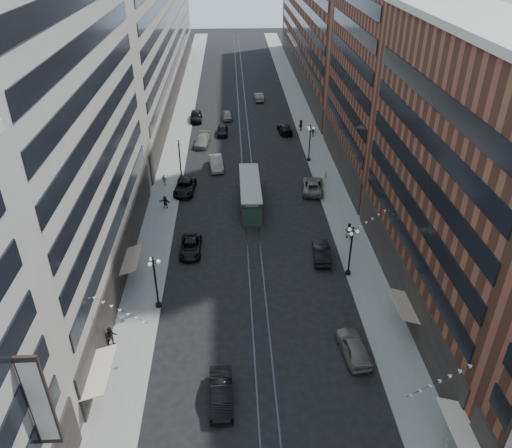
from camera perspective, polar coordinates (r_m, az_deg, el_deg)
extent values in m
plane|color=black|center=(74.22, -1.07, 7.04)|extent=(220.00, 220.00, 0.00)
cube|color=gray|center=(83.87, -8.95, 9.64)|extent=(4.00, 180.00, 0.15)
cube|color=gray|center=(84.41, 6.29, 9.97)|extent=(4.00, 180.00, 0.15)
cube|color=#2D2D33|center=(83.43, -1.80, 9.84)|extent=(0.12, 180.00, 0.02)
cube|color=#2D2D33|center=(83.46, -0.82, 9.86)|extent=(0.12, 180.00, 0.02)
cube|color=#A09C8E|center=(46.34, -21.74, 8.29)|extent=(8.00, 36.00, 28.00)
cube|color=#A09C8E|center=(106.21, -11.75, 21.18)|extent=(8.00, 90.00, 26.00)
cube|color=brown|center=(44.43, 22.87, 4.23)|extent=(8.00, 30.00, 24.00)
cube|color=brown|center=(67.15, 14.74, 22.27)|extent=(8.00, 26.00, 42.00)
cube|color=brown|center=(115.77, 7.13, 21.84)|extent=(8.00, 72.00, 24.00)
cylinder|color=black|center=(47.20, -11.06, -9.05)|extent=(0.56, 0.56, 0.30)
cylinder|color=black|center=(45.68, -11.37, -6.69)|extent=(0.18, 0.18, 5.20)
sphere|color=black|center=(44.05, -11.74, -3.81)|extent=(0.24, 0.24, 0.24)
sphere|color=white|center=(44.20, -11.11, -4.23)|extent=(0.36, 0.36, 0.36)
sphere|color=white|center=(44.63, -11.91, -3.95)|extent=(0.36, 0.36, 0.36)
sphere|color=white|center=(44.00, -12.04, -4.53)|extent=(0.36, 0.36, 0.36)
cylinder|color=black|center=(69.90, -8.52, 5.36)|extent=(0.56, 0.56, 0.30)
cylinder|color=black|center=(68.88, -8.68, 7.19)|extent=(0.18, 0.18, 5.20)
sphere|color=black|center=(67.81, -8.86, 9.36)|extent=(0.24, 0.24, 0.24)
sphere|color=white|center=(67.91, -8.45, 9.06)|extent=(0.36, 0.36, 0.36)
sphere|color=white|center=(68.34, -9.00, 9.16)|extent=(0.36, 0.36, 0.36)
sphere|color=white|center=(67.62, -9.05, 8.91)|extent=(0.36, 0.36, 0.36)
cylinder|color=black|center=(51.04, 10.47, -5.48)|extent=(0.56, 0.56, 0.30)
cylinder|color=black|center=(49.64, 10.73, -3.21)|extent=(0.18, 0.18, 5.20)
sphere|color=black|center=(48.14, 11.05, -0.45)|extent=(0.24, 0.24, 0.24)
sphere|color=white|center=(48.45, 11.52, -0.84)|extent=(0.36, 0.36, 0.36)
sphere|color=white|center=(48.61, 10.65, -0.62)|extent=(0.36, 0.36, 0.36)
sphere|color=white|center=(47.97, 10.84, -1.11)|extent=(0.36, 0.36, 0.36)
cylinder|color=black|center=(74.92, 6.04, 7.36)|extent=(0.56, 0.56, 0.30)
cylinder|color=black|center=(73.97, 6.14, 9.09)|extent=(0.18, 0.18, 5.20)
sphere|color=black|center=(72.98, 6.27, 11.13)|extent=(0.24, 0.24, 0.24)
sphere|color=white|center=(73.18, 6.60, 10.83)|extent=(0.36, 0.36, 0.36)
sphere|color=white|center=(73.44, 6.03, 10.94)|extent=(0.36, 0.36, 0.36)
sphere|color=white|center=(72.72, 6.12, 10.73)|extent=(0.36, 0.36, 0.36)
cube|color=#263C2D|center=(62.25, -0.67, 3.25)|extent=(2.29, 10.97, 2.38)
cube|color=gray|center=(61.58, -0.68, 4.45)|extent=(1.46, 10.06, 0.55)
cube|color=gray|center=(61.41, -0.68, 4.76)|extent=(2.47, 11.15, 0.14)
cylinder|color=black|center=(59.08, -0.51, 0.64)|extent=(2.10, 0.64, 0.64)
cylinder|color=black|center=(66.30, -0.81, 4.25)|extent=(2.10, 0.64, 0.64)
imported|color=black|center=(53.76, -7.49, -2.62)|extent=(2.23, 4.81, 1.33)
imported|color=slate|center=(42.42, 11.12, -13.65)|extent=(2.42, 5.02, 1.65)
imported|color=black|center=(38.66, -4.00, -18.73)|extent=(1.80, 4.85, 1.59)
imported|color=black|center=(43.81, -16.22, -12.25)|extent=(1.05, 0.82, 1.90)
imported|color=beige|center=(37.73, 20.79, -22.76)|extent=(0.61, 1.05, 1.69)
imported|color=black|center=(66.02, -8.13, 4.22)|extent=(2.91, 5.59, 1.50)
imported|color=slate|center=(80.63, -6.15, 9.47)|extent=(2.74, 5.50, 1.54)
imported|color=black|center=(91.46, -6.87, 12.15)|extent=(2.21, 5.15, 1.73)
imported|color=black|center=(52.75, 7.47, -3.19)|extent=(2.07, 4.92, 1.58)
imported|color=#636358|center=(66.03, 6.51, 4.38)|extent=(3.39, 6.02, 1.59)
imported|color=black|center=(85.48, 3.29, 10.86)|extent=(2.55, 5.30, 1.49)
imported|color=black|center=(84.71, -3.85, 10.65)|extent=(1.84, 4.38, 1.48)
imported|color=slate|center=(102.23, 0.34, 14.35)|extent=(1.76, 4.66, 1.52)
imported|color=black|center=(62.29, -10.34, 2.49)|extent=(1.56, 0.89, 1.62)
imported|color=#A8A38B|center=(67.91, -10.44, 4.95)|extent=(0.97, 0.62, 1.52)
imported|color=black|center=(56.33, 10.54, -0.73)|extent=(0.99, 0.77, 1.81)
imported|color=beige|center=(68.75, 7.93, 5.55)|extent=(0.70, 0.66, 1.60)
imported|color=black|center=(83.66, 6.54, 10.42)|extent=(1.07, 0.45, 1.65)
imported|color=gray|center=(72.22, -4.57, 6.97)|extent=(2.34, 5.29, 1.69)
imported|color=gray|center=(91.82, -3.31, 12.28)|extent=(1.81, 4.13, 1.38)
imported|color=black|center=(86.21, 5.14, 11.19)|extent=(0.93, 1.77, 1.83)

